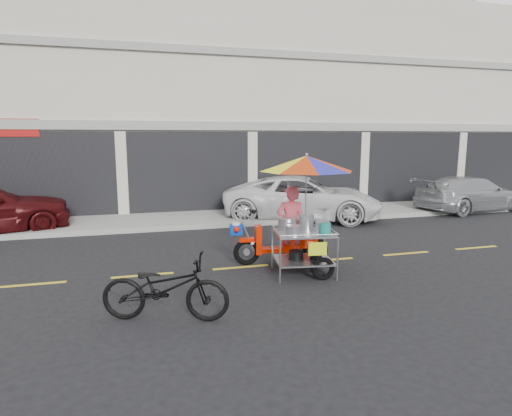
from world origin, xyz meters
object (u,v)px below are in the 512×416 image
object	(u,v)px
white_pickup	(303,198)
near_bicycle	(165,288)
food_vendor_rig	(299,197)
silver_pickup	(470,194)

from	to	relation	value
white_pickup	near_bicycle	world-z (taller)	white_pickup
white_pickup	food_vendor_rig	world-z (taller)	food_vendor_rig
white_pickup	silver_pickup	world-z (taller)	white_pickup
white_pickup	silver_pickup	distance (m)	6.57
food_vendor_rig	white_pickup	bearing A→B (deg)	75.85
silver_pickup	food_vendor_rig	bearing A→B (deg)	111.92
white_pickup	food_vendor_rig	bearing A→B (deg)	-179.04
white_pickup	food_vendor_rig	size ratio (longest dim) A/B	2.14
silver_pickup	food_vendor_rig	world-z (taller)	food_vendor_rig
white_pickup	silver_pickup	xyz separation A→B (m)	(6.56, -0.18, -0.08)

